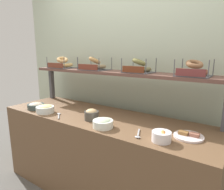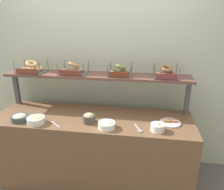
% 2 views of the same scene
% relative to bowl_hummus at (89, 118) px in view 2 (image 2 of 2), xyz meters
% --- Properties ---
extents(ground_plane, '(8.00, 8.00, 0.00)m').
position_rel_bowl_hummus_xyz_m(ground_plane, '(0.01, 0.13, -0.90)').
color(ground_plane, '#595651').
extents(back_wall, '(3.44, 0.06, 2.40)m').
position_rel_bowl_hummus_xyz_m(back_wall, '(0.01, 0.68, 0.30)').
color(back_wall, '#B6C3A8').
rests_on(back_wall, ground_plane).
extents(deli_counter, '(2.24, 0.70, 0.85)m').
position_rel_bowl_hummus_xyz_m(deli_counter, '(0.01, 0.13, -0.48)').
color(deli_counter, brown).
rests_on(deli_counter, ground_plane).
extents(shelf_riser_left, '(0.05, 0.05, 0.40)m').
position_rel_bowl_hummus_xyz_m(shelf_riser_left, '(-1.06, 0.40, 0.15)').
color(shelf_riser_left, '#4C4C51').
rests_on(shelf_riser_left, deli_counter).
extents(shelf_riser_right, '(0.05, 0.05, 0.40)m').
position_rel_bowl_hummus_xyz_m(shelf_riser_right, '(1.07, 0.40, 0.15)').
color(shelf_riser_right, '#4C4C51').
rests_on(shelf_riser_right, deli_counter).
extents(upper_shelf, '(2.20, 0.32, 0.03)m').
position_rel_bowl_hummus_xyz_m(upper_shelf, '(0.01, 0.40, 0.36)').
color(upper_shelf, brown).
rests_on(upper_shelf, shelf_riser_left).
extents(bowl_hummus, '(0.14, 0.14, 0.11)m').
position_rel_bowl_hummus_xyz_m(bowl_hummus, '(0.00, 0.00, 0.00)').
color(bowl_hummus, '#49463F').
rests_on(bowl_hummus, deli_counter).
extents(bowl_fruit_salad, '(0.14, 0.14, 0.08)m').
position_rel_bowl_hummus_xyz_m(bowl_fruit_salad, '(0.72, -0.08, -0.01)').
color(bowl_fruit_salad, white).
rests_on(bowl_fruit_salad, deli_counter).
extents(bowl_egg_salad, '(0.19, 0.19, 0.08)m').
position_rel_bowl_hummus_xyz_m(bowl_egg_salad, '(-0.55, -0.11, -0.01)').
color(bowl_egg_salad, silver).
rests_on(bowl_egg_salad, deli_counter).
extents(bowl_scallion_spread, '(0.17, 0.17, 0.08)m').
position_rel_bowl_hummus_xyz_m(bowl_scallion_spread, '(0.21, -0.10, -0.01)').
color(bowl_scallion_spread, white).
rests_on(bowl_scallion_spread, deli_counter).
extents(bowl_tuna_salad, '(0.18, 0.18, 0.07)m').
position_rel_bowl_hummus_xyz_m(bowl_tuna_salad, '(-0.76, -0.08, -0.02)').
color(bowl_tuna_salad, '#3A4744').
rests_on(bowl_tuna_salad, deli_counter).
extents(serving_plate_white, '(0.22, 0.22, 0.04)m').
position_rel_bowl_hummus_xyz_m(serving_plate_white, '(0.86, 0.11, -0.04)').
color(serving_plate_white, white).
rests_on(serving_plate_white, deli_counter).
extents(serving_spoon_near_plate, '(0.09, 0.17, 0.01)m').
position_rel_bowl_hummus_xyz_m(serving_spoon_near_plate, '(0.54, -0.09, -0.04)').
color(serving_spoon_near_plate, '#B7B7BC').
rests_on(serving_spoon_near_plate, deli_counter).
extents(serving_spoon_by_edge, '(0.15, 0.13, 0.01)m').
position_rel_bowl_hummus_xyz_m(serving_spoon_by_edge, '(-0.35, -0.09, -0.04)').
color(serving_spoon_by_edge, '#B7B7BC').
rests_on(serving_spoon_by_edge, deli_counter).
extents(bagel_basket_sesame, '(0.33, 0.26, 0.15)m').
position_rel_bowl_hummus_xyz_m(bagel_basket_sesame, '(-0.80, 0.38, 0.42)').
color(bagel_basket_sesame, '#4C4C51').
rests_on(bagel_basket_sesame, upper_shelf).
extents(bagel_basket_everything, '(0.32, 0.26, 0.16)m').
position_rel_bowl_hummus_xyz_m(bagel_basket_everything, '(-0.27, 0.38, 0.43)').
color(bagel_basket_everything, '#4C4C51').
rests_on(bagel_basket_everything, upper_shelf).
extents(bagel_basket_poppy, '(0.27, 0.26, 0.15)m').
position_rel_bowl_hummus_xyz_m(bagel_basket_poppy, '(0.28, 0.39, 0.43)').
color(bagel_basket_poppy, '#4C4C51').
rests_on(bagel_basket_poppy, upper_shelf).
extents(bagel_basket_cinnamon_raisin, '(0.28, 0.26, 0.14)m').
position_rel_bowl_hummus_xyz_m(bagel_basket_cinnamon_raisin, '(0.80, 0.38, 0.43)').
color(bagel_basket_cinnamon_raisin, '#4C4C51').
rests_on(bagel_basket_cinnamon_raisin, upper_shelf).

